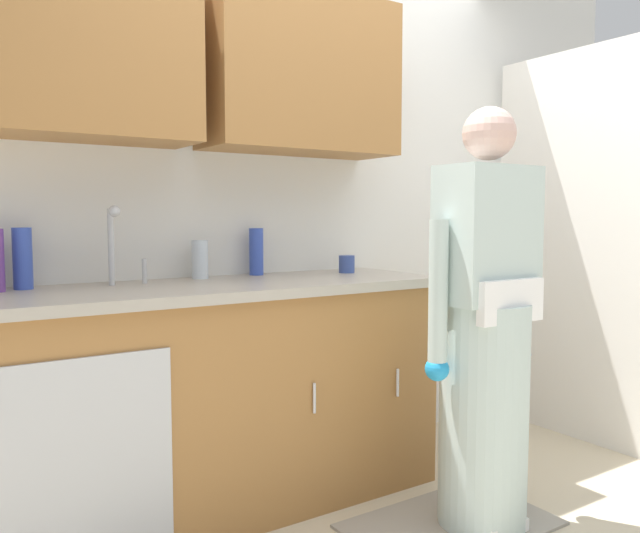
% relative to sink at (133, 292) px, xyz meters
% --- Properties ---
extents(kitchen_wall_with_uppers, '(4.80, 0.44, 2.70)m').
position_rel_sink_xyz_m(kitchen_wall_with_uppers, '(0.74, 0.29, 0.55)').
color(kitchen_wall_with_uppers, silver).
rests_on(kitchen_wall_with_uppers, ground).
extents(closet_door_panel, '(0.04, 1.10, 2.10)m').
position_rel_sink_xyz_m(closet_door_panel, '(2.33, -0.31, 0.12)').
color(closet_door_panel, silver).
rests_on(closet_door_panel, ground).
extents(counter_cabinet, '(1.90, 0.62, 0.90)m').
position_rel_sink_xyz_m(counter_cabinet, '(0.32, -0.01, -0.48)').
color(counter_cabinet, '#9E6B38').
rests_on(counter_cabinet, ground).
extents(countertop, '(1.96, 0.66, 0.04)m').
position_rel_sink_xyz_m(countertop, '(0.33, -0.01, -0.01)').
color(countertop, '#A8A093').
rests_on(countertop, counter_cabinet).
extents(sink, '(0.50, 0.36, 0.35)m').
position_rel_sink_xyz_m(sink, '(0.00, 0.00, 0.00)').
color(sink, '#B7BABF').
rests_on(sink, counter_cabinet).
extents(person_at_sink, '(0.55, 0.34, 1.62)m').
position_rel_sink_xyz_m(person_at_sink, '(1.14, -0.72, -0.23)').
color(person_at_sink, white).
rests_on(person_at_sink, ground).
extents(floor_mat, '(0.80, 0.50, 0.01)m').
position_rel_sink_xyz_m(floor_mat, '(1.03, -0.66, -0.92)').
color(floor_mat, gray).
rests_on(floor_mat, ground).
extents(bottle_dish_liquid, '(0.07, 0.07, 0.17)m').
position_rel_sink_xyz_m(bottle_dish_liquid, '(0.35, 0.20, 0.10)').
color(bottle_dish_liquid, silver).
rests_on(bottle_dish_liquid, countertop).
extents(bottle_cleaner_spray, '(0.07, 0.07, 0.23)m').
position_rel_sink_xyz_m(bottle_cleaner_spray, '(-0.35, 0.19, 0.13)').
color(bottle_cleaner_spray, '#334CB2').
rests_on(bottle_cleaner_spray, countertop).
extents(bottle_water_tall, '(0.07, 0.07, 0.22)m').
position_rel_sink_xyz_m(bottle_water_tall, '(0.64, 0.22, 0.12)').
color(bottle_water_tall, '#334CB2').
rests_on(bottle_water_tall, countertop).
extents(cup_by_sink, '(0.08, 0.08, 0.08)m').
position_rel_sink_xyz_m(cup_by_sink, '(1.06, 0.09, 0.06)').
color(cup_by_sink, '#33478C').
rests_on(cup_by_sink, countertop).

